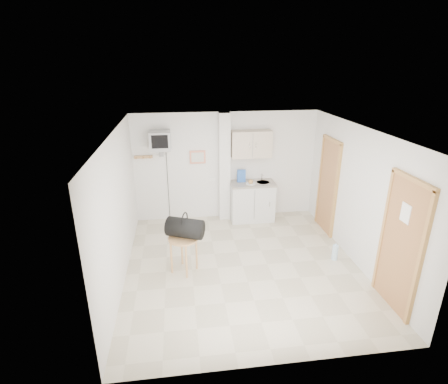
{
  "coord_description": "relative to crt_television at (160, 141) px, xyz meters",
  "views": [
    {
      "loc": [
        -1.08,
        -5.44,
        3.57
      ],
      "look_at": [
        -0.27,
        0.6,
        1.25
      ],
      "focal_mm": 28.0,
      "sensor_mm": 36.0,
      "label": 1
    }
  ],
  "objects": [
    {
      "name": "ground",
      "position": [
        1.45,
        -2.02,
        -1.94
      ],
      "size": [
        4.5,
        4.5,
        0.0
      ],
      "primitive_type": "plane",
      "color": "beige",
      "rests_on": "ground"
    },
    {
      "name": "duffel_bag",
      "position": [
        0.42,
        -2.01,
        -1.09
      ],
      "size": [
        0.71,
        0.57,
        0.47
      ],
      "rotation": [
        0.0,
        0.0,
        -0.41
      ],
      "color": "black",
      "rests_on": "round_table"
    },
    {
      "name": "room_envelope",
      "position": [
        1.69,
        -1.93,
        -0.4
      ],
      "size": [
        4.24,
        4.54,
        2.55
      ],
      "color": "white",
      "rests_on": "ground"
    },
    {
      "name": "water_bottle",
      "position": [
        3.22,
        -2.03,
        -1.78
      ],
      "size": [
        0.11,
        0.11,
        0.34
      ],
      "color": "#B0D3EA",
      "rests_on": "ground"
    },
    {
      "name": "kitchenette",
      "position": [
        2.02,
        -0.02,
        -1.13
      ],
      "size": [
        1.03,
        0.58,
        2.1
      ],
      "color": "silver",
      "rests_on": "ground"
    },
    {
      "name": "crt_television",
      "position": [
        0.0,
        0.0,
        0.0
      ],
      "size": [
        0.44,
        0.45,
        2.15
      ],
      "color": "slate",
      "rests_on": "ground"
    },
    {
      "name": "round_table",
      "position": [
        0.39,
        -2.03,
        -1.37
      ],
      "size": [
        0.53,
        0.53,
        0.67
      ],
      "rotation": [
        0.0,
        0.0,
        0.15
      ],
      "color": "#B07846",
      "rests_on": "ground"
    }
  ]
}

